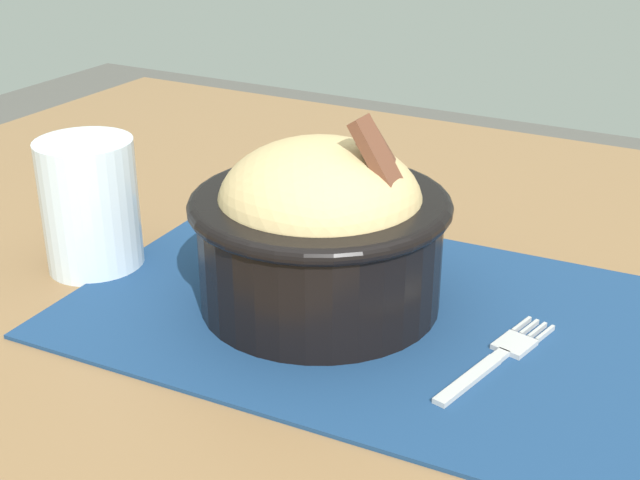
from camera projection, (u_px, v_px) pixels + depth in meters
table at (387, 389)px, 0.64m from camera, size 1.23×0.96×0.74m
placemat at (391, 316)px, 0.62m from camera, size 0.47×0.31×0.00m
bowl at (320, 227)px, 0.61m from camera, size 0.19×0.19×0.15m
fork at (499, 356)px, 0.56m from camera, size 0.04×0.13×0.00m
drinking_glass at (91, 213)px, 0.68m from camera, size 0.08×0.08×0.11m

